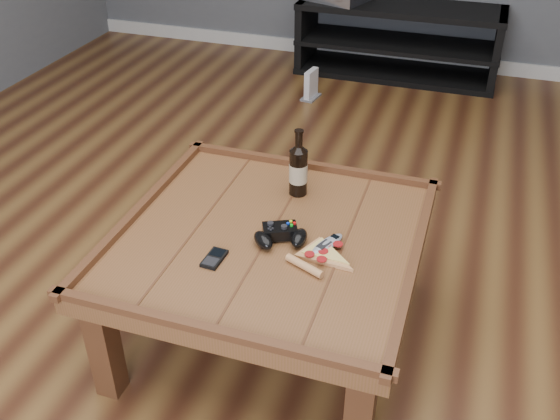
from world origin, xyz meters
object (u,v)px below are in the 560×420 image
(coffee_table, at_px, (269,249))
(remote_control, at_px, (327,245))
(game_controller, at_px, (281,235))
(pizza_slice, at_px, (320,255))
(media_console, at_px, (398,41))
(game_console, at_px, (311,86))
(smartphone, at_px, (214,258))
(beer_bottle, at_px, (298,169))

(coffee_table, height_order, remote_control, coffee_table)
(game_controller, height_order, remote_control, game_controller)
(game_controller, distance_m, pizza_slice, 0.15)
(media_console, xyz_separation_m, pizza_slice, (0.20, -2.81, 0.21))
(game_controller, xyz_separation_m, game_console, (-0.51, 2.17, -0.39))
(game_console, bearing_deg, media_console, 61.96)
(coffee_table, height_order, smartphone, coffee_table)
(coffee_table, bearing_deg, pizza_slice, -17.70)
(media_console, distance_m, beer_bottle, 2.48)
(media_console, relative_size, remote_control, 8.46)
(beer_bottle, relative_size, game_controller, 1.39)
(smartphone, bearing_deg, pizza_slice, 23.72)
(media_console, xyz_separation_m, smartphone, (-0.12, -2.93, 0.21))
(media_console, xyz_separation_m, beer_bottle, (0.01, -2.46, 0.31))
(coffee_table, distance_m, game_controller, 0.10)
(beer_bottle, xyz_separation_m, game_controller, (0.03, -0.31, -0.08))
(media_console, relative_size, game_controller, 7.50)
(media_console, relative_size, beer_bottle, 5.41)
(coffee_table, xyz_separation_m, remote_control, (0.20, -0.01, 0.07))
(remote_control, height_order, game_console, remote_control)
(game_console, bearing_deg, beer_bottle, -66.44)
(pizza_slice, relative_size, game_console, 1.47)
(pizza_slice, distance_m, remote_control, 0.06)
(smartphone, xyz_separation_m, remote_control, (0.32, 0.18, 0.01))
(coffee_table, bearing_deg, media_console, 90.00)
(game_controller, bearing_deg, remote_control, -18.74)
(game_controller, height_order, smartphone, game_controller)
(media_console, height_order, game_console, media_console)
(media_console, bearing_deg, coffee_table, -90.00)
(game_controller, xyz_separation_m, pizza_slice, (0.15, -0.04, -0.02))
(smartphone, distance_m, game_console, 2.38)
(media_console, height_order, beer_bottle, beer_bottle)
(remote_control, bearing_deg, media_console, 117.67)
(beer_bottle, relative_size, smartphone, 2.50)
(game_controller, relative_size, remote_control, 1.13)
(smartphone, distance_m, remote_control, 0.37)
(smartphone, bearing_deg, media_console, 90.90)
(game_console, bearing_deg, remote_control, -63.66)
(game_controller, bearing_deg, beer_bottle, 71.67)
(pizza_slice, xyz_separation_m, remote_control, (0.01, 0.06, 0.00))
(media_console, height_order, smartphone, media_console)
(game_controller, bearing_deg, media_console, 66.26)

